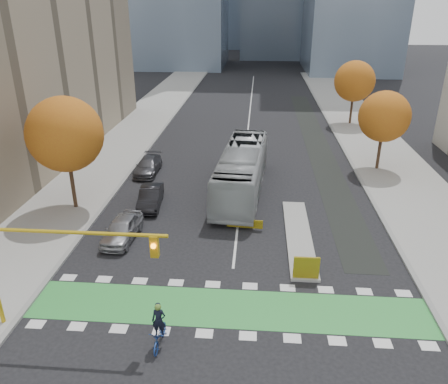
% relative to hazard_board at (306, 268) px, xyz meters
% --- Properties ---
extents(ground, '(300.00, 300.00, 0.00)m').
position_rel_hazard_board_xyz_m(ground, '(-4.00, -4.20, -0.80)').
color(ground, black).
rests_on(ground, ground).
extents(sidewalk_west, '(7.00, 120.00, 0.15)m').
position_rel_hazard_board_xyz_m(sidewalk_west, '(-17.50, 15.80, -0.73)').
color(sidewalk_west, gray).
rests_on(sidewalk_west, ground).
extents(sidewalk_east, '(7.00, 120.00, 0.15)m').
position_rel_hazard_board_xyz_m(sidewalk_east, '(9.50, 15.80, -0.73)').
color(sidewalk_east, gray).
rests_on(sidewalk_east, ground).
extents(curb_west, '(0.30, 120.00, 0.16)m').
position_rel_hazard_board_xyz_m(curb_west, '(-14.00, 15.80, -0.73)').
color(curb_west, gray).
rests_on(curb_west, ground).
extents(curb_east, '(0.30, 120.00, 0.16)m').
position_rel_hazard_board_xyz_m(curb_east, '(6.00, 15.80, -0.73)').
color(curb_east, gray).
rests_on(curb_east, ground).
extents(bike_crossing, '(20.00, 3.00, 0.01)m').
position_rel_hazard_board_xyz_m(bike_crossing, '(-4.00, -2.70, -0.79)').
color(bike_crossing, green).
rests_on(bike_crossing, ground).
extents(centre_line, '(0.15, 70.00, 0.01)m').
position_rel_hazard_board_xyz_m(centre_line, '(-4.00, 35.80, -0.80)').
color(centre_line, silver).
rests_on(centre_line, ground).
extents(bike_lane_paint, '(2.50, 50.00, 0.01)m').
position_rel_hazard_board_xyz_m(bike_lane_paint, '(3.50, 25.80, -0.80)').
color(bike_lane_paint, black).
rests_on(bike_lane_paint, ground).
extents(median_island, '(1.60, 10.00, 0.16)m').
position_rel_hazard_board_xyz_m(median_island, '(0.00, 4.80, -0.72)').
color(median_island, gray).
rests_on(median_island, ground).
extents(hazard_board, '(1.40, 0.12, 1.30)m').
position_rel_hazard_board_xyz_m(hazard_board, '(0.00, 0.00, 0.00)').
color(hazard_board, yellow).
rests_on(hazard_board, median_island).
extents(tree_west, '(5.20, 5.20, 8.22)m').
position_rel_hazard_board_xyz_m(tree_west, '(-16.00, 7.80, 4.82)').
color(tree_west, '#332114').
rests_on(tree_west, ground).
extents(tree_east_near, '(4.40, 4.40, 7.08)m').
position_rel_hazard_board_xyz_m(tree_east_near, '(8.00, 17.80, 4.06)').
color(tree_east_near, '#332114').
rests_on(tree_east_near, ground).
extents(tree_east_far, '(4.80, 4.80, 7.65)m').
position_rel_hazard_board_xyz_m(tree_east_far, '(8.50, 33.80, 4.44)').
color(tree_east_far, '#332114').
rests_on(tree_east_far, ground).
extents(traffic_signal_west, '(8.53, 0.56, 5.20)m').
position_rel_hazard_board_xyz_m(traffic_signal_west, '(-11.93, -4.71, 3.23)').
color(traffic_signal_west, '#BF9914').
rests_on(traffic_signal_west, ground).
extents(cyclist, '(0.74, 1.92, 2.18)m').
position_rel_hazard_board_xyz_m(cyclist, '(-6.85, -5.43, -0.07)').
color(cyclist, navy).
rests_on(cyclist, ground).
extents(bus, '(4.05, 13.31, 3.65)m').
position_rel_hazard_board_xyz_m(bus, '(-3.99, 11.81, 1.03)').
color(bus, '#A4A9AC').
rests_on(bus, ground).
extents(parked_car_a, '(2.04, 4.47, 1.49)m').
position_rel_hazard_board_xyz_m(parked_car_a, '(-11.24, 3.63, -0.06)').
color(parked_car_a, '#9C9BA1').
rests_on(parked_car_a, ground).
extents(parked_car_b, '(1.88, 4.43, 1.42)m').
position_rel_hazard_board_xyz_m(parked_car_b, '(-10.60, 8.63, -0.09)').
color(parked_car_b, black).
rests_on(parked_car_b, ground).
extents(parked_car_c, '(1.89, 4.61, 1.34)m').
position_rel_hazard_board_xyz_m(parked_car_c, '(-12.41, 15.33, -0.13)').
color(parked_car_c, '#4A494E').
rests_on(parked_car_c, ground).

